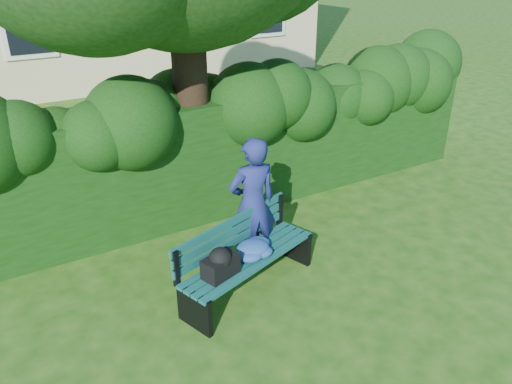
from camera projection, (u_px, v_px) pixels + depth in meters
ground at (280, 277)px, 6.34m from camera, size 80.00×80.00×0.00m
hedge at (203, 156)px, 7.65m from camera, size 10.00×1.00×1.80m
park_bench at (243, 256)px, 5.87m from camera, size 1.96×1.11×0.89m
man_reading at (253, 204)px, 6.24m from camera, size 0.67×0.47×1.76m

